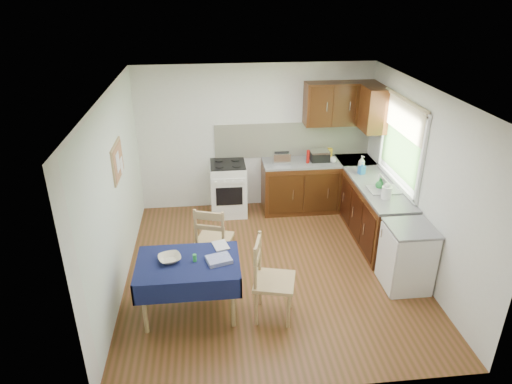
{
  "coord_description": "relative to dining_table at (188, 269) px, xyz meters",
  "views": [
    {
      "loc": [
        -0.79,
        -5.31,
        3.72
      ],
      "look_at": [
        -0.18,
        0.31,
        1.07
      ],
      "focal_mm": 32.0,
      "sensor_mm": 36.0,
      "label": 1
    }
  ],
  "objects": [
    {
      "name": "tea_towel",
      "position": [
        0.36,
        -0.03,
        0.13
      ],
      "size": [
        0.33,
        0.29,
        0.05
      ],
      "primitive_type": "cube",
      "rotation": [
        0.0,
        0.0,
        0.28
      ],
      "color": "#2A3B9A",
      "rests_on": "dining_table"
    },
    {
      "name": "soap_bottle_a",
      "position": [
        2.7,
        1.99,
        0.42
      ],
      "size": [
        0.15,
        0.15,
        0.29
      ],
      "primitive_type": "imported",
      "rotation": [
        0.0,
        0.0,
        0.47
      ],
      "color": "white",
      "rests_on": "worktop_right"
    },
    {
      "name": "toaster",
      "position": [
        1.5,
        2.52,
        0.38
      ],
      "size": [
        0.29,
        0.18,
        0.22
      ],
      "rotation": [
        0.0,
        0.0,
        -0.14
      ],
      "color": "silver",
      "rests_on": "worktop_back"
    },
    {
      "name": "fridge",
      "position": [
        2.8,
        0.24,
        -0.18
      ],
      "size": [
        0.58,
        0.6,
        0.89
      ],
      "color": "white",
      "rests_on": "ground"
    },
    {
      "name": "upper_cabinets",
      "position": [
        2.63,
        2.59,
        1.23
      ],
      "size": [
        1.2,
        0.85,
        0.7
      ],
      "color": "black",
      "rests_on": "wall_back"
    },
    {
      "name": "base_cabinets",
      "position": [
        2.46,
        2.05,
        -0.19
      ],
      "size": [
        1.9,
        2.3,
        0.86
      ],
      "color": "black",
      "rests_on": "ground"
    },
    {
      "name": "soap_bottle_b",
      "position": [
        2.7,
        1.95,
        0.38
      ],
      "size": [
        0.12,
        0.12,
        0.2
      ],
      "primitive_type": "imported",
      "rotation": [
        0.0,
        0.0,
        1.87
      ],
      "color": "blue",
      "rests_on": "worktop_right"
    },
    {
      "name": "sauce_bottle",
      "position": [
        1.95,
        2.51,
        0.39
      ],
      "size": [
        0.05,
        0.05,
        0.23
      ],
      "primitive_type": "cylinder",
      "color": "#AD120D",
      "rests_on": "worktop_back"
    },
    {
      "name": "spice_jar",
      "position": [
        0.08,
        0.01,
        0.15
      ],
      "size": [
        0.04,
        0.04,
        0.09
      ],
      "primitive_type": "cylinder",
      "color": "green",
      "rests_on": "dining_table"
    },
    {
      "name": "dining_table",
      "position": [
        0.0,
        0.0,
        0.0
      ],
      "size": [
        1.2,
        0.82,
        0.73
      ],
      "rotation": [
        0.0,
        0.0,
        0.16
      ],
      "color": "#0F153E",
      "rests_on": "ground"
    },
    {
      "name": "cup",
      "position": [
        2.38,
        2.49,
        0.32
      ],
      "size": [
        0.12,
        0.12,
        0.09
      ],
      "primitive_type": "imported",
      "rotation": [
        0.0,
        0.0,
        0.11
      ],
      "color": "silver",
      "rests_on": "worktop_back"
    },
    {
      "name": "floor",
      "position": [
        1.1,
        0.79,
        -0.62
      ],
      "size": [
        4.2,
        4.2,
        0.0
      ],
      "primitive_type": "plane",
      "color": "#523716",
      "rests_on": "ground"
    },
    {
      "name": "corkboard",
      "position": [
        -0.87,
        1.09,
        0.98
      ],
      "size": [
        0.04,
        0.62,
        0.47
      ],
      "color": "#A37C51",
      "rests_on": "wall_left"
    },
    {
      "name": "plate_bowl",
      "position": [
        -0.21,
        0.04,
        0.14
      ],
      "size": [
        0.32,
        0.32,
        0.06
      ],
      "primitive_type": "imported",
      "rotation": [
        0.0,
        0.0,
        0.28
      ],
      "color": "beige",
      "rests_on": "dining_table"
    },
    {
      "name": "wall_right",
      "position": [
        3.1,
        0.79,
        0.63
      ],
      "size": [
        0.02,
        4.2,
        2.5
      ],
      "primitive_type": "cube",
      "color": "silver",
      "rests_on": "ground"
    },
    {
      "name": "book",
      "position": [
        0.31,
        0.28,
        0.11
      ],
      "size": [
        0.23,
        0.27,
        0.02
      ],
      "primitive_type": "imported",
      "rotation": [
        0.0,
        0.0,
        0.26
      ],
      "color": "white",
      "rests_on": "dining_table"
    },
    {
      "name": "sandwich_press",
      "position": [
        2.17,
        2.61,
        0.37
      ],
      "size": [
        0.31,
        0.27,
        0.18
      ],
      "rotation": [
        0.0,
        0.0,
        -0.09
      ],
      "color": "black",
      "rests_on": "worktop_back"
    },
    {
      "name": "stove",
      "position": [
        0.6,
        2.59,
        -0.16
      ],
      "size": [
        0.6,
        0.61,
        0.92
      ],
      "color": "white",
      "rests_on": "ground"
    },
    {
      "name": "splashback",
      "position": [
        1.75,
        2.88,
        0.58
      ],
      "size": [
        2.7,
        0.02,
        0.6
      ],
      "primitive_type": "cube",
      "color": "white",
      "rests_on": "wall_back"
    },
    {
      "name": "wall_front",
      "position": [
        1.1,
        -1.31,
        0.63
      ],
      "size": [
        4.0,
        0.02,
        2.5
      ],
      "primitive_type": "cube",
      "color": "silver",
      "rests_on": "ground"
    },
    {
      "name": "wall_back",
      "position": [
        1.1,
        2.89,
        0.63
      ],
      "size": [
        4.0,
        0.02,
        2.5
      ],
      "primitive_type": "cube",
      "color": "silver",
      "rests_on": "ground"
    },
    {
      "name": "yellow_packet",
      "position": [
        2.37,
        2.75,
        0.35
      ],
      "size": [
        0.12,
        0.08,
        0.16
      ],
      "primitive_type": "cube",
      "rotation": [
        0.0,
        0.0,
        0.04
      ],
      "color": "yellow",
      "rests_on": "worktop_back"
    },
    {
      "name": "worktop_back",
      "position": [
        2.15,
        2.59,
        0.26
      ],
      "size": [
        1.9,
        0.6,
        0.04
      ],
      "primitive_type": "cube",
      "color": "slate",
      "rests_on": "base_cabinets"
    },
    {
      "name": "wall_left",
      "position": [
        -0.9,
        0.79,
        0.63
      ],
      "size": [
        0.02,
        4.2,
        2.5
      ],
      "primitive_type": "cube",
      "color": "white",
      "rests_on": "ground"
    },
    {
      "name": "chair_near",
      "position": [
        0.95,
        -0.17,
        -0.07
      ],
      "size": [
        0.57,
        0.57,
        1.05
      ],
      "rotation": [
        0.0,
        0.0,
        1.32
      ],
      "color": "#A37C51",
      "rests_on": "ground"
    },
    {
      "name": "kettle",
      "position": [
        2.76,
        1.05,
        0.38
      ],
      "size": [
        0.14,
        0.14,
        0.24
      ],
      "color": "white",
      "rests_on": "worktop_right"
    },
    {
      "name": "worktop_corner",
      "position": [
        2.8,
        2.59,
        0.26
      ],
      "size": [
        0.6,
        0.6,
        0.04
      ],
      "primitive_type": "cube",
      "color": "slate",
      "rests_on": "base_cabinets"
    },
    {
      "name": "worktop_right",
      "position": [
        2.8,
        1.44,
        0.26
      ],
      "size": [
        0.6,
        1.7,
        0.04
      ],
      "primitive_type": "cube",
      "color": "slate",
      "rests_on": "base_cabinets"
    },
    {
      "name": "ceiling",
      "position": [
        1.1,
        0.79,
        1.88
      ],
      "size": [
        4.0,
        4.2,
        0.02
      ],
      "primitive_type": "cube",
      "color": "silver",
      "rests_on": "wall_back"
    },
    {
      "name": "soap_bottle_c",
      "position": [
        2.79,
        1.38,
        0.36
      ],
      "size": [
        0.14,
        0.14,
        0.17
      ],
      "primitive_type": "imported",
      "rotation": [
        0.0,
        0.0,
        3.08
      ],
      "color": "#258737",
      "rests_on": "worktop_right"
    },
    {
      "name": "chair_far",
      "position": [
        0.3,
        0.82,
        -0.08
      ],
      "size": [
        0.57,
        0.57,
        1.03
      ],
      "rotation": [
        0.0,
        0.0,
        2.83
      ],
      "color": "#A37C51",
      "rests_on": "ground"
    },
    {
      "name": "window",
      "position": [
        3.08,
        1.49,
        1.03
      ],
      "size": [
        0.04,
        1.48,
        1.26
      ],
      "color": "#2F5623",
      "rests_on": "wall_right"
    },
    {
      "name": "dish_rack",
      "position": [
        2.83,
        1.31,
        0.3
      ],
      "size": [
        0.44,
        0.34,
        0.21
      ],
      "rotation": [
        0.0,
        0.0,
        0.43
      ],
      "color": "#949499",
      "rests_on": "worktop_right"
    }
  ]
}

